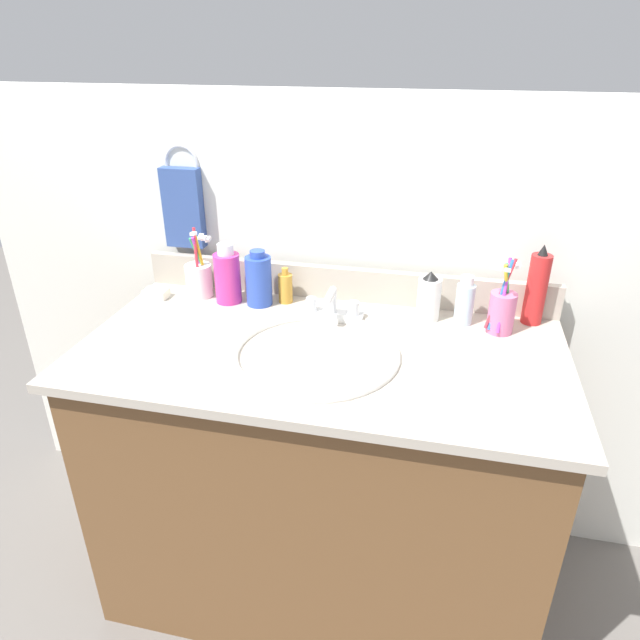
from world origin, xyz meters
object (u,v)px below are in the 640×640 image
(bottle_lotion_white, at_px, (429,297))
(cup_white_ceramic, at_px, (199,278))
(bottle_gel_clear, at_px, (465,302))
(bottle_spray_red, at_px, (537,288))
(bottle_soap_pink, at_px, (227,276))
(hand_towel, at_px, (183,208))
(cup_pink, at_px, (502,310))
(faucet, at_px, (332,308))
(bottle_shampoo_blue, at_px, (259,280))
(bottle_oil_amber, at_px, (285,288))
(soap_bar, at_px, (156,293))

(bottle_lotion_white, bearing_deg, cup_white_ceramic, 179.29)
(bottle_gel_clear, height_order, bottle_spray_red, bottle_spray_red)
(bottle_soap_pink, xyz_separation_m, cup_white_ceramic, (-0.09, 0.02, -0.02))
(hand_towel, bearing_deg, cup_pink, -8.39)
(faucet, xyz_separation_m, bottle_soap_pink, (-0.29, 0.04, 0.05))
(bottle_gel_clear, height_order, bottle_shampoo_blue, bottle_shampoo_blue)
(hand_towel, relative_size, bottle_shampoo_blue, 1.46)
(hand_towel, distance_m, cup_pink, 0.89)
(bottle_lotion_white, height_order, cup_white_ceramic, cup_white_ceramic)
(bottle_lotion_white, bearing_deg, faucet, -168.22)
(bottle_oil_amber, height_order, soap_bar, bottle_oil_amber)
(cup_pink, bearing_deg, soap_bar, -179.89)
(hand_towel, bearing_deg, bottle_soap_pink, -33.65)
(soap_bar, bearing_deg, hand_towel, 71.15)
(bottle_oil_amber, relative_size, cup_white_ceramic, 0.50)
(bottle_oil_amber, distance_m, soap_bar, 0.36)
(hand_towel, height_order, bottle_gel_clear, hand_towel)
(bottle_soap_pink, bearing_deg, hand_towel, 146.35)
(hand_towel, distance_m, bottle_oil_amber, 0.37)
(bottle_spray_red, xyz_separation_m, soap_bar, (-0.99, -0.07, -0.08))
(hand_towel, bearing_deg, bottle_lotion_white, -7.92)
(faucet, distance_m, cup_pink, 0.41)
(hand_towel, relative_size, bottle_lotion_white, 1.70)
(bottle_shampoo_blue, bearing_deg, bottle_gel_clear, 0.46)
(faucet, xyz_separation_m, bottle_spray_red, (0.49, 0.09, 0.07))
(bottle_oil_amber, relative_size, cup_pink, 0.52)
(hand_towel, distance_m, bottle_spray_red, 0.96)
(bottle_shampoo_blue, xyz_separation_m, bottle_oil_amber, (0.06, 0.03, -0.03))
(hand_towel, distance_m, bottle_shampoo_blue, 0.31)
(bottle_gel_clear, relative_size, soap_bar, 1.98)
(bottle_soap_pink, bearing_deg, cup_white_ceramic, 168.81)
(bottle_shampoo_blue, relative_size, cup_pink, 0.80)
(cup_pink, bearing_deg, bottle_lotion_white, 169.80)
(bottle_lotion_white, relative_size, cup_pink, 0.69)
(cup_pink, height_order, soap_bar, cup_pink)
(faucet, bearing_deg, bottle_shampoo_blue, 168.73)
(faucet, relative_size, soap_bar, 2.50)
(bottle_gel_clear, xyz_separation_m, soap_bar, (-0.82, -0.03, -0.05))
(cup_pink, bearing_deg, faucet, -177.47)
(bottle_soap_pink, xyz_separation_m, bottle_shampoo_blue, (0.09, 0.00, -0.00))
(bottle_gel_clear, distance_m, bottle_oil_amber, 0.47)
(faucet, relative_size, bottle_shampoo_blue, 1.06)
(faucet, relative_size, bottle_oil_amber, 1.63)
(bottle_soap_pink, distance_m, cup_pink, 0.71)
(bottle_spray_red, xyz_separation_m, bottle_oil_amber, (-0.64, -0.02, -0.05))
(bottle_gel_clear, xyz_separation_m, bottle_shampoo_blue, (-0.53, -0.00, 0.01))
(hand_towel, bearing_deg, faucet, -17.84)
(bottle_gel_clear, height_order, bottle_lotion_white, bottle_lotion_white)
(cup_white_ceramic, bearing_deg, cup_pink, -2.81)
(hand_towel, height_order, soap_bar, hand_towel)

